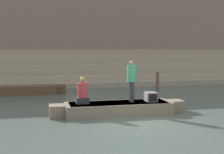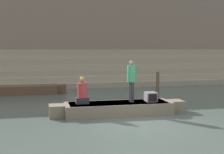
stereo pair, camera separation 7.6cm
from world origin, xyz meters
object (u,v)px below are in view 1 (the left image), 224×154
at_px(mooring_post, 157,86).
at_px(moored_boat_shore, 23,90).
at_px(rowboat_main, 119,108).
at_px(person_rowing, 82,93).
at_px(tv_set, 151,97).
at_px(person_standing, 132,78).

bearing_deg(mooring_post, moored_boat_shore, 153.84).
height_order(moored_boat_shore, mooring_post, mooring_post).
xyz_separation_m(rowboat_main, person_rowing, (-1.42, 0.11, 0.63)).
distance_m(tv_set, mooring_post, 3.31).
xyz_separation_m(person_rowing, tv_set, (2.75, -0.12, -0.22)).
relative_size(person_standing, mooring_post, 1.19).
bearing_deg(mooring_post, person_rowing, -145.56).
bearing_deg(tv_set, rowboat_main, 171.15).
relative_size(person_standing, tv_set, 3.38).
relative_size(rowboat_main, person_standing, 3.26).
bearing_deg(moored_boat_shore, tv_set, -53.63).
bearing_deg(rowboat_main, person_standing, 9.44).
xyz_separation_m(rowboat_main, mooring_post, (2.76, 2.97, 0.45)).
bearing_deg(rowboat_main, tv_set, 1.75).
relative_size(moored_boat_shore, mooring_post, 3.37).
xyz_separation_m(moored_boat_shore, mooring_post, (6.73, -3.31, 0.44)).
xyz_separation_m(person_standing, moored_boat_shore, (-4.52, 6.21, -1.16)).
height_order(rowboat_main, tv_set, tv_set).
xyz_separation_m(rowboat_main, person_standing, (0.55, 0.07, 1.17)).
bearing_deg(person_standing, person_rowing, 178.23).
bearing_deg(tv_set, person_standing, 165.73).
bearing_deg(person_rowing, mooring_post, 39.40).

